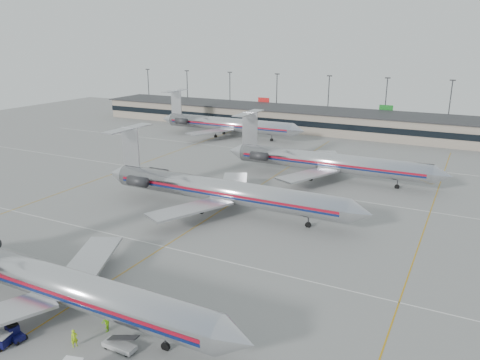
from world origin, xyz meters
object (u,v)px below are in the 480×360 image
Objects in this scene: jet_foreground at (48,280)px; belt_loader at (120,345)px; jet_second_row at (219,190)px; tug_center at (14,333)px.

jet_foreground is 11.13m from belt_loader.
jet_foreground is at bearing -92.08° from jet_second_row.
jet_second_row is 35.82m from belt_loader.
jet_second_row is at bearing 105.74° from belt_loader.
jet_second_row is (1.18, 32.56, 0.17)m from jet_foreground.
belt_loader is (9.59, 3.25, -0.23)m from tug_center.
jet_foreground is 20.04× the size of tug_center.
tug_center is 10.13m from belt_loader.
jet_second_row is at bearing 87.92° from jet_foreground.
jet_foreground is 32.58m from jet_second_row.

